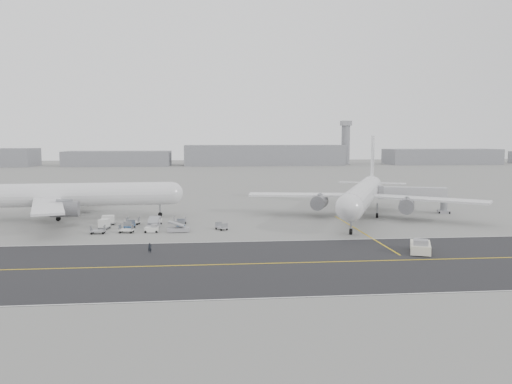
{
  "coord_description": "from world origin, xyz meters",
  "views": [
    {
      "loc": [
        0.3,
        -88.18,
        17.89
      ],
      "look_at": [
        10.13,
        12.0,
        7.26
      ],
      "focal_mm": 35.0,
      "sensor_mm": 36.0,
      "label": 1
    }
  ],
  "objects": [
    {
      "name": "airliner_b",
      "position": [
        35.89,
        22.49,
        5.45
      ],
      "size": [
        50.67,
        51.82,
        18.9
      ],
      "rotation": [
        0.0,
        0.0,
        -0.41
      ],
      "color": "silver",
      "rests_on": "ground"
    },
    {
      "name": "jet_bridge",
      "position": [
        50.68,
        29.16,
        4.5
      ],
      "size": [
        17.17,
        8.0,
        6.45
      ],
      "rotation": [
        0.0,
        0.0,
        -0.3
      ],
      "color": "gray",
      "rests_on": "ground"
    },
    {
      "name": "airliner_a",
      "position": [
        -32.37,
        27.34,
        5.41
      ],
      "size": [
        54.45,
        53.74,
        18.77
      ],
      "rotation": [
        0.0,
        0.0,
        1.63
      ],
      "color": "silver",
      "rests_on": "ground"
    },
    {
      "name": "pushback_tug",
      "position": [
        33.79,
        -13.57,
        0.97
      ],
      "size": [
        5.12,
        8.19,
        2.35
      ],
      "rotation": [
        0.0,
        0.0,
        -0.39
      ],
      "color": "silver",
      "rests_on": "ground"
    },
    {
      "name": "gse_cluster",
      "position": [
        -12.93,
        13.05,
        0.0
      ],
      "size": [
        23.73,
        18.22,
        2.11
      ],
      "primitive_type": null,
      "rotation": [
        0.0,
        0.0,
        -0.03
      ],
      "color": "gray",
      "rests_on": "ground"
    },
    {
      "name": "ground",
      "position": [
        0.0,
        0.0,
        0.0
      ],
      "size": [
        700.0,
        700.0,
        0.0
      ],
      "primitive_type": "plane",
      "color": "gray",
      "rests_on": "ground"
    },
    {
      "name": "stray_dolly",
      "position": [
        3.02,
        9.76,
        0.0
      ],
      "size": [
        2.56,
        2.89,
        1.51
      ],
      "primitive_type": null,
      "rotation": [
        0.0,
        0.0,
        0.54
      ],
      "color": "silver",
      "rests_on": "ground"
    },
    {
      "name": "control_tower",
      "position": [
        100.0,
        265.0,
        16.25
      ],
      "size": [
        7.0,
        7.0,
        31.25
      ],
      "color": "gray",
      "rests_on": "ground"
    },
    {
      "name": "ground_crew_a",
      "position": [
        -8.85,
        -9.56,
        0.81
      ],
      "size": [
        0.65,
        0.48,
        1.61
      ],
      "primitive_type": "imported",
      "rotation": [
        0.0,
        0.0,
        0.18
      ],
      "color": "black",
      "rests_on": "ground"
    },
    {
      "name": "horizon_buildings",
      "position": [
        30.0,
        260.0,
        0.0
      ],
      "size": [
        520.0,
        28.0,
        28.0
      ],
      "primitive_type": null,
      "color": "gray",
      "rests_on": "ground"
    },
    {
      "name": "taxiway",
      "position": [
        5.02,
        -17.98,
        0.01
      ],
      "size": [
        220.0,
        59.0,
        0.03
      ],
      "color": "#28292B",
      "rests_on": "ground"
    }
  ]
}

